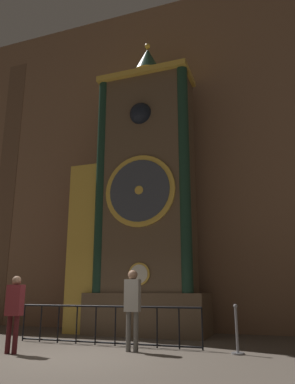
{
  "coord_description": "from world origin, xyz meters",
  "views": [
    {
      "loc": [
        4.25,
        -7.03,
        1.32
      ],
      "look_at": [
        0.2,
        4.29,
        4.47
      ],
      "focal_mm": 35.0,
      "sensor_mm": 36.0,
      "label": 1
    }
  ],
  "objects_px": {
    "visitor_far": "(132,301)",
    "stanchion_post": "(237,338)",
    "visitor_near": "(15,306)",
    "clock_tower": "(139,200)"
  },
  "relations": [
    {
      "from": "visitor_near",
      "to": "stanchion_post",
      "type": "height_order",
      "value": "visitor_near"
    },
    {
      "from": "clock_tower",
      "to": "stanchion_post",
      "type": "relative_size",
      "value": 9.93
    },
    {
      "from": "visitor_near",
      "to": "visitor_far",
      "type": "height_order",
      "value": "visitor_far"
    },
    {
      "from": "visitor_near",
      "to": "stanchion_post",
      "type": "relative_size",
      "value": 1.59
    },
    {
      "from": "visitor_near",
      "to": "visitor_far",
      "type": "xyz_separation_m",
      "value": [
        2.34,
        1.12,
        0.1
      ]
    },
    {
      "from": "visitor_far",
      "to": "stanchion_post",
      "type": "relative_size",
      "value": 1.73
    },
    {
      "from": "visitor_far",
      "to": "visitor_near",
      "type": "bearing_deg",
      "value": -158.7
    },
    {
      "from": "clock_tower",
      "to": "visitor_far",
      "type": "xyz_separation_m",
      "value": [
        1.04,
        -3.08,
        -3.14
      ]
    },
    {
      "from": "visitor_near",
      "to": "clock_tower",
      "type": "bearing_deg",
      "value": 64.59
    },
    {
      "from": "clock_tower",
      "to": "visitor_near",
      "type": "xyz_separation_m",
      "value": [
        -1.3,
        -4.2,
        -3.24
      ]
    }
  ]
}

